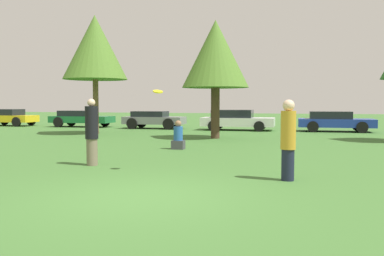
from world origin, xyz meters
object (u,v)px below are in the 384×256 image
person_thrower (92,132)px  tree_1 (215,55)px  person_catcher (288,139)px  tree_0 (95,48)px  parked_car_grey (153,119)px  parked_car_blue (334,121)px  parked_car_green (81,118)px  parked_car_white (236,120)px  bystander_sitting (178,137)px  parked_car_yellow (9,117)px  frisbee (158,92)px

person_thrower → tree_1: (1.57, 9.19, 3.08)m
person_catcher → tree_0: tree_0 is taller
tree_0 → parked_car_grey: tree_0 is taller
tree_1 → parked_car_blue: tree_1 is taller
tree_0 → person_catcher: bearing=-46.7°
parked_car_green → parked_car_white: (11.22, -0.73, 0.02)m
parked_car_green → parked_car_grey: 5.67m
tree_1 → parked_car_green: bearing=148.2°
bystander_sitting → parked_car_yellow: (-16.56, 11.59, 0.23)m
parked_car_yellow → tree_0: bearing=-29.7°
frisbee → parked_car_white: bearing=91.6°
person_catcher → parked_car_green: size_ratio=0.40×
person_thrower → tree_0: tree_0 is taller
person_catcher → parked_car_white: 16.62m
person_catcher → parked_car_yellow: bearing=-29.5°
tree_0 → parked_car_blue: 14.39m
person_thrower → parked_car_green: bearing=130.5°
person_catcher → parked_car_yellow: (-20.62, 16.84, -0.25)m
frisbee → person_thrower: bearing=163.9°
parked_car_green → parked_car_blue: parked_car_blue is taller
parked_car_white → parked_car_green: bearing=175.7°
person_catcher → bystander_sitting: size_ratio=1.67×
tree_1 → parked_car_white: (0.10, 6.15, -3.33)m
tree_1 → parked_car_yellow: 18.56m
frisbee → parked_car_green: frisbee is taller
person_catcher → parked_car_grey: 18.81m
parked_car_grey → bystander_sitting: bearing=-66.2°
person_catcher → parked_car_blue: bearing=-88.0°
person_thrower → parked_car_blue: person_thrower is taller
tree_0 → parked_car_white: bearing=35.8°
parked_car_blue → parked_car_green: bearing=177.7°
tree_1 → parked_car_yellow: size_ratio=1.47×
parked_car_white → parked_car_yellow: bearing=177.4°
person_thrower → bystander_sitting: 4.53m
tree_0 → tree_1: tree_0 is taller
person_thrower → parked_car_white: person_thrower is taller
parked_car_green → person_catcher: bearing=-49.5°
person_catcher → parked_car_white: size_ratio=0.39×
parked_car_yellow → parked_car_blue: (22.87, -0.41, -0.02)m
tree_1 → parked_car_green: 13.49m
parked_car_green → parked_car_blue: 17.02m
tree_0 → parked_car_blue: tree_0 is taller
person_thrower → parked_car_green: 18.69m
parked_car_blue → frisbee: bearing=-108.9°
tree_1 → parked_car_grey: bearing=130.7°
parked_car_green → bystander_sitting: bearing=-48.1°
parked_car_grey → parked_car_blue: (11.37, -0.02, 0.00)m
tree_0 → parked_car_green: size_ratio=1.47×
person_catcher → parked_car_blue: (2.25, 16.43, -0.27)m
parked_car_green → parked_car_grey: size_ratio=1.10×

